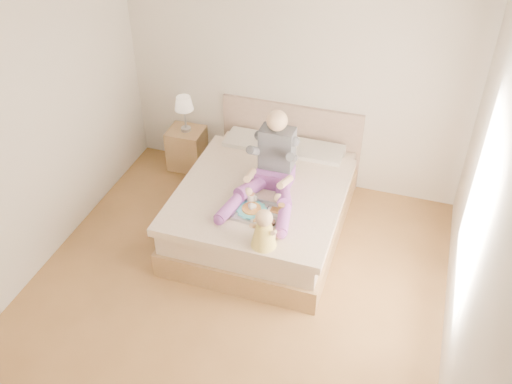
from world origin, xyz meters
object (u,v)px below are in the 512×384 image
(bed, at_px, (266,202))
(tray, at_px, (261,211))
(adult, at_px, (271,169))
(nightstand, at_px, (187,148))
(baby, at_px, (264,231))

(bed, height_order, tray, bed)
(adult, bearing_deg, tray, -86.99)
(nightstand, bearing_deg, baby, -49.80)
(bed, relative_size, tray, 4.31)
(bed, xyz_separation_m, baby, (0.28, -0.97, 0.46))
(nightstand, height_order, baby, baby)
(tray, bearing_deg, bed, 105.49)
(bed, xyz_separation_m, adult, (0.10, -0.14, 0.55))
(nightstand, relative_size, tray, 1.05)
(bed, xyz_separation_m, nightstand, (-1.30, 0.80, -0.05))
(tray, bearing_deg, nightstand, 139.99)
(bed, relative_size, baby, 5.44)
(adult, xyz_separation_m, tray, (0.02, -0.41, -0.22))
(nightstand, distance_m, tray, 1.99)
(baby, bearing_deg, bed, 115.77)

